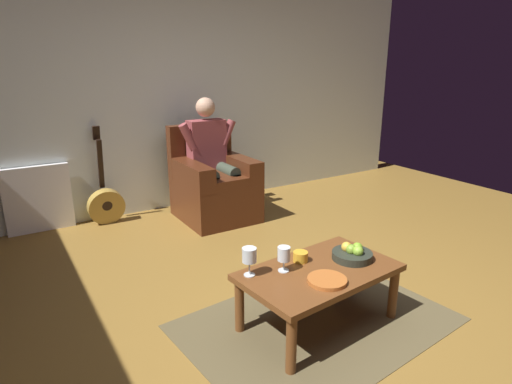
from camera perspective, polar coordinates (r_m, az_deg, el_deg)
The scene contains 13 objects.
ground_plane at distance 3.11m, azimuth 10.59°, elevation -15.58°, with size 7.58×7.58×0.00m, color brown.
wall_back at distance 5.04m, azimuth -10.89°, elevation 12.68°, with size 6.71×0.06×2.61m, color silver.
rug at distance 3.00m, azimuth 8.05°, elevation -16.63°, with size 1.70×1.19×0.01m, color brown.
armchair at distance 4.70m, azimuth -5.60°, elevation 0.72°, with size 0.73×0.82×0.99m.
person_seated at distance 4.64m, azimuth -5.86°, elevation 4.91°, with size 0.66×0.57×1.28m.
coffee_table at distance 2.83m, azimuth 8.33°, elevation -11.02°, with size 1.05×0.68×0.39m.
guitar at distance 4.79m, azimuth -19.12°, elevation -1.36°, with size 0.37×0.21×1.02m.
radiator at distance 4.81m, azimuth -26.71°, elevation -0.84°, with size 0.62×0.06×0.67m, color white.
wine_glass_near at distance 2.72m, azimuth 3.68°, elevation -8.30°, with size 0.08×0.08×0.16m.
wine_glass_far at distance 2.65m, azimuth -0.88°, elevation -8.47°, with size 0.09×0.09×0.18m.
fruit_bowl at distance 2.97m, azimuth 12.60°, elevation -7.93°, with size 0.27×0.27×0.11m.
decorative_dish at distance 2.66m, azimuth 9.32°, elevation -11.36°, with size 0.24×0.24×0.02m, color #B25F28.
candle_jar at distance 2.88m, azimuth 5.86°, elevation -8.44°, with size 0.10×0.10×0.07m, color gold.
Camera 1 is at (1.83, 1.89, 1.66)m, focal length 30.45 mm.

